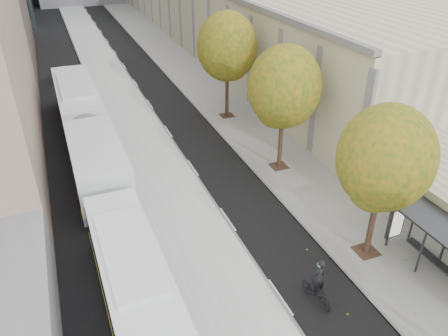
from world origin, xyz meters
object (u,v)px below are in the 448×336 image
bus_shelter (442,231)px  cyclist (317,287)px  distant_car (66,75)px  bus_far (85,126)px

bus_shelter → cyclist: size_ratio=1.92×
bus_shelter → distant_car: 36.64m
bus_far → bus_shelter: bearing=-54.6°
cyclist → distant_car: (-7.46, 33.75, -0.15)m
bus_shelter → distant_car: size_ratio=1.07×
bus_far → distant_car: bearing=90.3°
bus_far → distant_car: 15.71m
bus_shelter → cyclist: bearing=177.5°
bus_shelter → distant_car: bus_shelter is taller
bus_far → distant_car: size_ratio=4.73×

